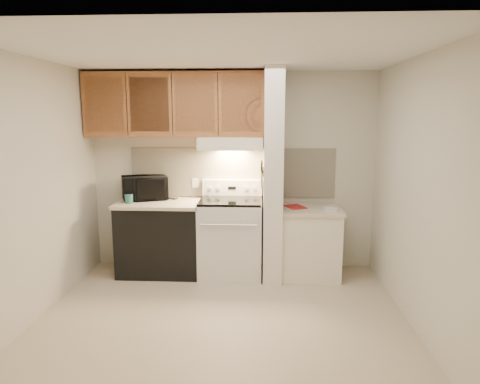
{
  "coord_description": "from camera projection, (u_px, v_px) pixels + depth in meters",
  "views": [
    {
      "loc": [
        0.38,
        -3.94,
        1.96
      ],
      "look_at": [
        0.14,
        0.75,
        1.12
      ],
      "focal_mm": 32.0,
      "sensor_mm": 36.0,
      "label": 1
    }
  ],
  "objects": [
    {
      "name": "cab_gap_b",
      "position": [
        172.0,
        105.0,
        5.05
      ],
      "size": [
        0.01,
        0.01,
        0.73
      ],
      "primitive_type": "cube",
      "color": "black",
      "rests_on": "upper_cabinets"
    },
    {
      "name": "range_knob_right_inner",
      "position": [
        246.0,
        188.0,
        5.41
      ],
      "size": [
        0.05,
        0.02,
        0.05
      ],
      "primitive_type": "cylinder",
      "rotation": [
        1.57,
        0.0,
        0.0
      ],
      "color": "silver",
      "rests_on": "range_backguard"
    },
    {
      "name": "pillar_trim",
      "position": [
        263.0,
        171.0,
        5.11
      ],
      "size": [
        0.01,
        0.7,
        0.04
      ],
      "primitive_type": "cube",
      "color": "#995C32",
      "rests_on": "partition_pillar"
    },
    {
      "name": "red_folder",
      "position": [
        295.0,
        207.0,
        5.24
      ],
      "size": [
        0.29,
        0.33,
        0.01
      ],
      "primitive_type": "cube",
      "rotation": [
        0.0,
        0.0,
        0.4
      ],
      "color": "red",
      "rests_on": "right_countertop"
    },
    {
      "name": "wall_right",
      "position": [
        417.0,
        194.0,
        3.92
      ],
      "size": [
        0.02,
        3.0,
        2.5
      ],
      "primitive_type": "cube",
      "color": "beige",
      "rests_on": "floor"
    },
    {
      "name": "outlet",
      "position": [
        195.0,
        183.0,
        5.51
      ],
      "size": [
        0.08,
        0.01,
        0.12
      ],
      "primitive_type": "cube",
      "color": "white",
      "rests_on": "backsplash"
    },
    {
      "name": "knife_blade_a",
      "position": [
        262.0,
        180.0,
        4.92
      ],
      "size": [
        0.01,
        0.03,
        0.16
      ],
      "primitive_type": "cube",
      "color": "silver",
      "rests_on": "knife_strip"
    },
    {
      "name": "cab_gap_a",
      "position": [
        127.0,
        105.0,
        5.07
      ],
      "size": [
        0.01,
        0.01,
        0.73
      ],
      "primitive_type": "cube",
      "color": "black",
      "rests_on": "upper_cabinets"
    },
    {
      "name": "partition_pillar",
      "position": [
        273.0,
        175.0,
        5.12
      ],
      "size": [
        0.22,
        0.7,
        2.5
      ],
      "primitive_type": "cube",
      "color": "white",
      "rests_on": "floor"
    },
    {
      "name": "wall_back",
      "position": [
        233.0,
        171.0,
        5.49
      ],
      "size": [
        3.6,
        2.5,
        0.02
      ],
      "primitive_type": "cube",
      "rotation": [
        1.57,
        0.0,
        0.0
      ],
      "color": "beige",
      "rests_on": "floor"
    },
    {
      "name": "knife_handle_b",
      "position": [
        262.0,
        167.0,
        4.96
      ],
      "size": [
        0.02,
        0.02,
        0.1
      ],
      "primitive_type": "cylinder",
      "color": "black",
      "rests_on": "knife_strip"
    },
    {
      "name": "floor",
      "position": [
        222.0,
        316.0,
        4.23
      ],
      "size": [
        3.6,
        3.6,
        0.0
      ],
      "primitive_type": "plane",
      "color": "#BFAD90",
      "rests_on": "ground"
    },
    {
      "name": "range_hood",
      "position": [
        231.0,
        143.0,
        5.21
      ],
      "size": [
        0.78,
        0.44,
        0.15
      ],
      "primitive_type": "cube",
      "color": "white",
      "rests_on": "upper_cabinets"
    },
    {
      "name": "cab_door_d",
      "position": [
        241.0,
        104.0,
        5.0
      ],
      "size": [
        0.46,
        0.01,
        0.63
      ],
      "primitive_type": "cube",
      "color": "#995C32",
      "rests_on": "upper_cabinets"
    },
    {
      "name": "knife_strip",
      "position": [
        263.0,
        170.0,
        5.06
      ],
      "size": [
        0.02,
        0.42,
        0.04
      ],
      "primitive_type": "cube",
      "color": "black",
      "rests_on": "partition_pillar"
    },
    {
      "name": "range_knob_left_inner",
      "position": [
        218.0,
        188.0,
        5.43
      ],
      "size": [
        0.05,
        0.02,
        0.05
      ],
      "primitive_type": "cylinder",
      "rotation": [
        1.57,
        0.0,
        0.0
      ],
      "color": "silver",
      "rests_on": "range_backguard"
    },
    {
      "name": "right_countertop",
      "position": [
        311.0,
        210.0,
        5.17
      ],
      "size": [
        0.74,
        0.64,
        0.04
      ],
      "primitive_type": "cube",
      "color": "beige",
      "rests_on": "right_cab_base"
    },
    {
      "name": "dishwasher_front",
      "position": [
        161.0,
        239.0,
        5.35
      ],
      "size": [
        1.0,
        0.63,
        0.87
      ],
      "primitive_type": "cube",
      "color": "black",
      "rests_on": "floor"
    },
    {
      "name": "upper_cabinets",
      "position": [
        175.0,
        105.0,
        5.2
      ],
      "size": [
        2.18,
        0.33,
        0.77
      ],
      "primitive_type": "cube",
      "color": "#995C32",
      "rests_on": "wall_back"
    },
    {
      "name": "spoon_rest",
      "position": [
        170.0,
        198.0,
        5.45
      ],
      "size": [
        0.22,
        0.15,
        0.01
      ],
      "primitive_type": "cube",
      "rotation": [
        0.0,
        0.0,
        -0.42
      ],
      "color": "black",
      "rests_on": "left_countertop"
    },
    {
      "name": "knife_handle_e",
      "position": [
        262.0,
        164.0,
        5.2
      ],
      "size": [
        0.02,
        0.02,
        0.1
      ],
      "primitive_type": "cylinder",
      "color": "black",
      "rests_on": "knife_strip"
    },
    {
      "name": "range_knob_right_outer",
      "position": [
        254.0,
        188.0,
        5.41
      ],
      "size": [
        0.05,
        0.02,
        0.05
      ],
      "primitive_type": "cylinder",
      "rotation": [
        1.57,
        0.0,
        0.0
      ],
      "color": "silver",
      "rests_on": "range_backguard"
    },
    {
      "name": "knife_blade_b",
      "position": [
        262.0,
        180.0,
        5.01
      ],
      "size": [
        0.01,
        0.04,
        0.18
      ],
      "primitive_type": "cube",
      "color": "silver",
      "rests_on": "knife_strip"
    },
    {
      "name": "range_knob_left_outer",
      "position": [
        210.0,
        188.0,
        5.43
      ],
      "size": [
        0.05,
        0.02,
        0.05
      ],
      "primitive_type": "cylinder",
      "rotation": [
        1.57,
        0.0,
        0.0
      ],
      "color": "silver",
      "rests_on": "range_backguard"
    },
    {
      "name": "knife_handle_d",
      "position": [
        262.0,
        165.0,
        5.14
      ],
      "size": [
        0.02,
        0.02,
        0.1
      ],
      "primitive_type": "cylinder",
      "color": "black",
      "rests_on": "knife_strip"
    },
    {
      "name": "oven_mitt",
      "position": [
        262.0,
        177.0,
        5.3
      ],
      "size": [
        0.03,
        0.11,
        0.26
      ],
      "primitive_type": "cube",
      "color": "gray",
      "rests_on": "partition_pillar"
    },
    {
      "name": "knife_blade_d",
      "position": [
        262.0,
        177.0,
        5.16
      ],
      "size": [
        0.01,
        0.04,
        0.16
      ],
      "primitive_type": "cube",
      "color": "silver",
      "rests_on": "knife_strip"
    },
    {
      "name": "left_countertop",
      "position": [
        160.0,
        203.0,
        5.27
      ],
      "size": [
        1.04,
        0.67,
        0.04
      ],
      "primitive_type": "cube",
      "color": "beige",
      "rests_on": "dishwasher_front"
    },
    {
      "name": "cab_door_b",
      "position": [
        149.0,
        105.0,
        5.06
      ],
      "size": [
        0.46,
        0.01,
        0.63
      ],
      "primitive_type": "cube",
      "color": "#995C32",
      "rests_on": "upper_cabinets"
    },
    {
      "name": "oven_window",
      "position": [
        229.0,
        243.0,
        4.97
      ],
      "size": [
        0.5,
        0.01,
        0.3
      ],
      "primitive_type": "cube",
      "color": "black",
      "rests_on": "range_body"
    },
    {
      "name": "cab_door_c",
      "position": [
        195.0,
        104.0,
        5.03
      ],
      "size": [
        0.46,
        0.01,
        0.63
      ],
      "primitive_type": "cube",
      "color": "#995C32",
      "rests_on": "upper_cabinets"
    },
    {
      "name": "microwave",
      "position": [
        145.0,
        188.0,
        5.39
      ],
      "size": [
        0.64,
        0.54,
        0.3
      ],
      "primitive_type": "imported",
      "rotation": [
        0.0,
        0.0,
        0.4
      ],
      "color": "black",
      "rests_on": "left_countertop"
    },
    {
      "name": "range_body",
      "position": [
        231.0,
        238.0,
        5.29
      ],
      "size": [
        0.76,
        0.65,
        0.92
      ],
      "primitive_type": "cube",
      "color": "silver",
      "rests_on": "floor"
    },
    {
      "name": "range_display",
      "position": [
        232.0,
        188.0,
        5.42
      ],
      "size": [
        0.1,
        0.01,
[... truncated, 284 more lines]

